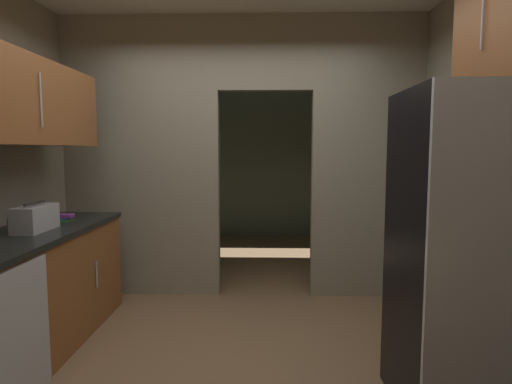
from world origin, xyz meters
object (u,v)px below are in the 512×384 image
Objects in this scene: boombox at (35,218)px; book_stack at (64,218)px; dishwasher at (21,338)px; refrigerator at (469,256)px.

book_stack is (0.01, 0.41, -0.06)m from boombox.
dishwasher is 1.27m from book_stack.
dishwasher is at bearing -76.05° from book_stack.
book_stack is (-0.28, 1.13, 0.50)m from dishwasher.
boombox is (-2.78, 0.69, 0.08)m from refrigerator.
refrigerator is at bearing -13.89° from boombox.
refrigerator reaches higher than dishwasher.
refrigerator is 2.87m from boombox.
refrigerator is 4.79× the size of boombox.
boombox is at bearing 166.11° from refrigerator.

